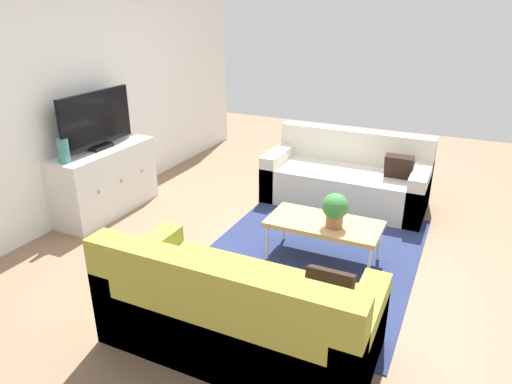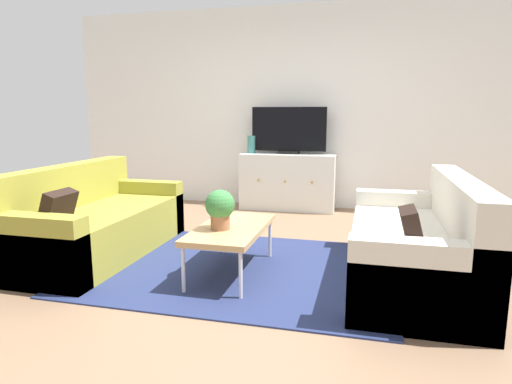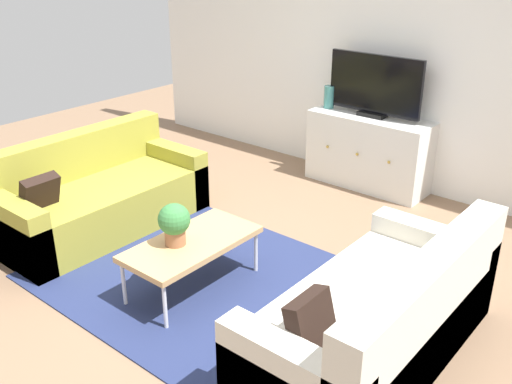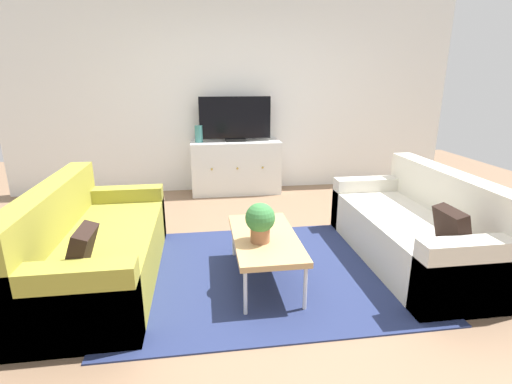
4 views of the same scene
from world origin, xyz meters
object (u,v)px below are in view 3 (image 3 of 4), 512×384
object	(u,v)px
couch_right_side	(383,323)
coffee_table	(192,245)
tv_console	(368,152)
couch_left_side	(95,197)
glass_vase	(329,97)
potted_plant	(174,222)
flat_screen_tv	(375,86)

from	to	relation	value
couch_right_side	coffee_table	world-z (taller)	couch_right_side
coffee_table	tv_console	bearing A→B (deg)	89.98
couch_left_side	glass_vase	bearing A→B (deg)	69.28
potted_plant	tv_console	xyz separation A→B (m)	(0.06, 2.65, -0.19)
flat_screen_tv	glass_vase	size ratio (longest dim) A/B	4.22
potted_plant	glass_vase	bearing A→B (deg)	99.74
potted_plant	flat_screen_tv	xyz separation A→B (m)	(0.06, 2.67, 0.49)
couch_right_side	flat_screen_tv	size ratio (longest dim) A/B	1.85
glass_vase	couch_right_side	bearing A→B (deg)	-50.29
couch_left_side	flat_screen_tv	world-z (taller)	flat_screen_tv
couch_left_side	coffee_table	distance (m)	1.42
flat_screen_tv	glass_vase	distance (m)	0.54
couch_left_side	potted_plant	world-z (taller)	couch_left_side
couch_right_side	flat_screen_tv	xyz separation A→B (m)	(-1.46, 2.39, 0.78)
potted_plant	couch_left_side	bearing A→B (deg)	168.59
tv_console	glass_vase	xyz separation A→B (m)	(-0.51, 0.00, 0.49)
tv_console	glass_vase	distance (m)	0.71
couch_left_side	glass_vase	distance (m)	2.61
coffee_table	glass_vase	world-z (taller)	glass_vase
potted_plant	tv_console	bearing A→B (deg)	88.79
potted_plant	coffee_table	bearing A→B (deg)	62.20
glass_vase	potted_plant	bearing A→B (deg)	-80.26
couch_right_side	glass_vase	world-z (taller)	glass_vase
couch_right_side	flat_screen_tv	world-z (taller)	flat_screen_tv
couch_left_side	coffee_table	size ratio (longest dim) A/B	1.81
flat_screen_tv	tv_console	bearing A→B (deg)	-90.00
glass_vase	coffee_table	bearing A→B (deg)	-78.67
coffee_table	tv_console	world-z (taller)	tv_console
potted_plant	glass_vase	xyz separation A→B (m)	(-0.45, 2.65, 0.30)
potted_plant	tv_console	size ratio (longest dim) A/B	0.25
couch_left_side	tv_console	bearing A→B (deg)	59.33
tv_console	coffee_table	bearing A→B (deg)	-90.02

